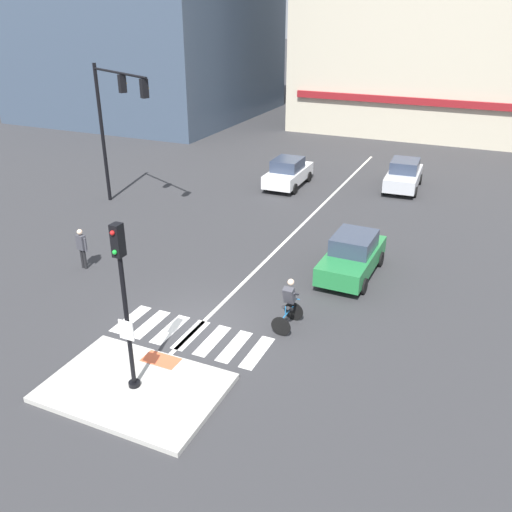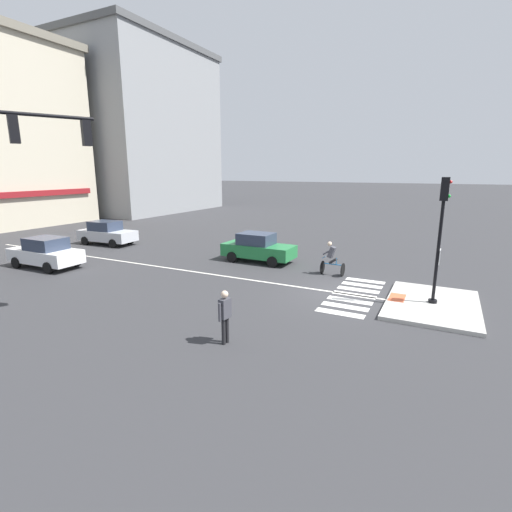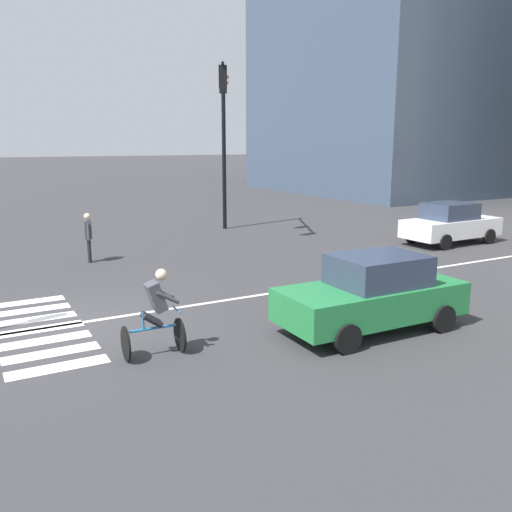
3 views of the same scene
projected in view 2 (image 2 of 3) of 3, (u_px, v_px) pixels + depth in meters
ground_plane at (343, 293)px, 16.06m from camera, size 300.00×300.00×0.00m
traffic_island at (432, 304)px, 14.52m from camera, size 4.76×3.28×0.15m
tactile_pad_front at (397, 297)px, 15.07m from camera, size 1.10×0.60×0.01m
signal_pole at (441, 229)px, 13.87m from camera, size 0.44×0.38×4.73m
crosswalk_stripe_a at (340, 313)px, 13.83m from camera, size 0.44×1.80×0.01m
crosswalk_stripe_b at (345, 306)px, 14.51m from camera, size 0.44×1.80×0.01m
crosswalk_stripe_c at (350, 300)px, 15.18m from camera, size 0.44×1.80×0.01m
crosswalk_stripe_d at (354, 295)px, 15.86m from camera, size 0.44×1.80×0.01m
crosswalk_stripe_e at (358, 290)px, 16.53m from camera, size 0.44×1.80×0.01m
crosswalk_stripe_f at (362, 285)px, 17.20m from camera, size 0.44×1.80×0.01m
crosswalk_stripe_g at (365, 281)px, 17.88m from camera, size 0.44×1.80×0.01m
lane_centre_line at (160, 267)px, 20.46m from camera, size 0.14×28.00×0.01m
building_far_block at (134, 131)px, 48.17m from camera, size 18.32×15.45×19.97m
car_white_westbound_distant at (46, 253)px, 20.19m from camera, size 1.91×4.14×1.64m
car_green_eastbound_mid at (258, 248)px, 21.50m from camera, size 1.89×4.13×1.64m
car_silver_eastbound_distant at (107, 233)px, 26.51m from camera, size 2.02×4.19×1.64m
cyclist at (332, 258)px, 18.74m from camera, size 0.70×1.11×1.68m
pedestrian_at_curb_left at (225, 313)px, 11.21m from camera, size 0.54×0.28×1.67m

